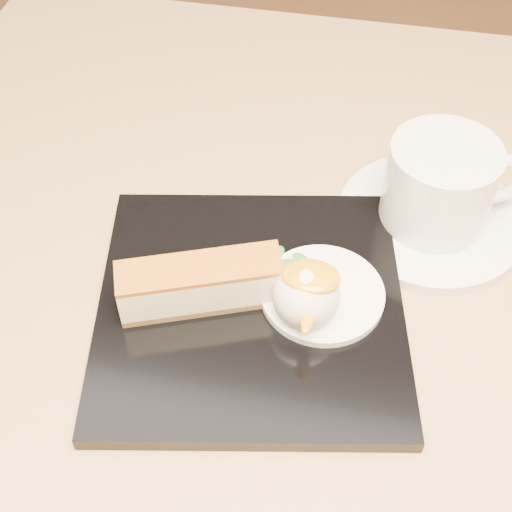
% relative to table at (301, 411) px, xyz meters
% --- Properties ---
extents(table, '(0.80, 0.80, 0.72)m').
position_rel_table_xyz_m(table, '(0.00, 0.00, 0.00)').
color(table, black).
rests_on(table, ground).
extents(dessert_plate, '(0.26, 0.26, 0.01)m').
position_rel_table_xyz_m(dessert_plate, '(-0.04, -0.01, 0.16)').
color(dessert_plate, black).
rests_on(dessert_plate, table).
extents(cheesecake, '(0.12, 0.07, 0.04)m').
position_rel_table_xyz_m(cheesecake, '(-0.08, -0.02, 0.19)').
color(cheesecake, brown).
rests_on(cheesecake, dessert_plate).
extents(cream_smear, '(0.09, 0.09, 0.01)m').
position_rel_table_xyz_m(cream_smear, '(0.01, 0.00, 0.17)').
color(cream_smear, white).
rests_on(cream_smear, dessert_plate).
extents(ice_cream_scoop, '(0.05, 0.05, 0.05)m').
position_rel_table_xyz_m(ice_cream_scoop, '(-0.00, -0.02, 0.19)').
color(ice_cream_scoop, white).
rests_on(ice_cream_scoop, cream_smear).
extents(mango_sauce, '(0.04, 0.03, 0.01)m').
position_rel_table_xyz_m(mango_sauce, '(-0.00, -0.01, 0.21)').
color(mango_sauce, orange).
rests_on(mango_sauce, ice_cream_scoop).
extents(mint_sprig, '(0.03, 0.02, 0.00)m').
position_rel_table_xyz_m(mint_sprig, '(-0.02, 0.03, 0.17)').
color(mint_sprig, '#2C7D29').
rests_on(mint_sprig, cream_smear).
extents(saucer, '(0.15, 0.15, 0.01)m').
position_rel_table_xyz_m(saucer, '(0.08, 0.10, 0.16)').
color(saucer, white).
rests_on(saucer, table).
extents(coffee_cup, '(0.11, 0.08, 0.07)m').
position_rel_table_xyz_m(coffee_cup, '(0.08, 0.10, 0.20)').
color(coffee_cup, white).
rests_on(coffee_cup, saucer).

